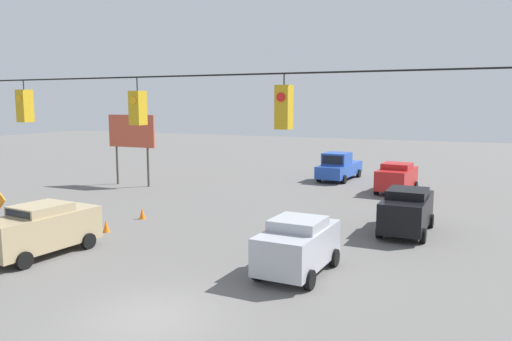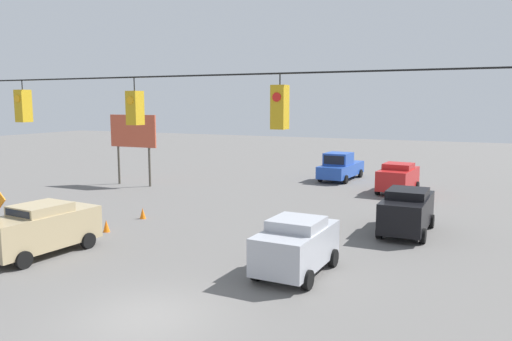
% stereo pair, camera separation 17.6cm
% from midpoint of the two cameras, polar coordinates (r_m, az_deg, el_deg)
% --- Properties ---
extents(ground_plane, '(140.00, 140.00, 0.00)m').
position_cam_midpoint_polar(ground_plane, '(14.58, -12.12, -16.09)').
color(ground_plane, '#605E5B').
extents(overhead_signal_span, '(21.82, 0.38, 7.14)m').
position_cam_midpoint_polar(overhead_signal_span, '(13.27, -13.04, 1.43)').
color(overhead_signal_span, '#939399').
rests_on(overhead_signal_span, ground_plane).
extents(sedan_tan_parked_shoulder, '(2.32, 4.59, 1.99)m').
position_cam_midpoint_polar(sedan_tan_parked_shoulder, '(21.05, -23.06, -6.09)').
color(sedan_tan_parked_shoulder, tan).
rests_on(sedan_tan_parked_shoulder, ground_plane).
extents(sedan_black_oncoming_far, '(2.10, 4.51, 2.01)m').
position_cam_midpoint_polar(sedan_black_oncoming_far, '(23.55, 17.09, -4.36)').
color(sedan_black_oncoming_far, black).
rests_on(sedan_black_oncoming_far, ground_plane).
extents(pickup_truck_blue_withflow_deep, '(2.47, 5.61, 2.12)m').
position_cam_midpoint_polar(pickup_truck_blue_withflow_deep, '(38.50, 9.75, 0.38)').
color(pickup_truck_blue_withflow_deep, '#234CB2').
rests_on(pickup_truck_blue_withflow_deep, ground_plane).
extents(sedan_silver_crossing_near, '(2.17, 3.94, 1.94)m').
position_cam_midpoint_polar(sedan_silver_crossing_near, '(17.37, 4.94, -8.46)').
color(sedan_silver_crossing_near, '#A8AAB2').
rests_on(sedan_silver_crossing_near, ground_plane).
extents(sedan_red_oncoming_deep, '(2.38, 4.22, 1.94)m').
position_cam_midpoint_polar(sedan_red_oncoming_deep, '(33.79, 16.07, -0.77)').
color(sedan_red_oncoming_deep, red).
rests_on(sedan_red_oncoming_deep, ground_plane).
extents(traffic_cone_nearest, '(0.31, 0.31, 0.55)m').
position_cam_midpoint_polar(traffic_cone_nearest, '(22.27, -20.32, -7.23)').
color(traffic_cone_nearest, orange).
rests_on(traffic_cone_nearest, ground_plane).
extents(traffic_cone_second, '(0.31, 0.31, 0.55)m').
position_cam_midpoint_polar(traffic_cone_second, '(23.83, -16.54, -6.09)').
color(traffic_cone_second, orange).
rests_on(traffic_cone_second, ground_plane).
extents(traffic_cone_third, '(0.31, 0.31, 0.55)m').
position_cam_midpoint_polar(traffic_cone_third, '(26.02, -12.64, -4.80)').
color(traffic_cone_third, orange).
rests_on(traffic_cone_third, ground_plane).
extents(roadside_billboard, '(3.87, 0.16, 5.01)m').
position_cam_midpoint_polar(roadside_billboard, '(36.30, -13.74, 3.95)').
color(roadside_billboard, '#4C473D').
rests_on(roadside_billboard, ground_plane).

